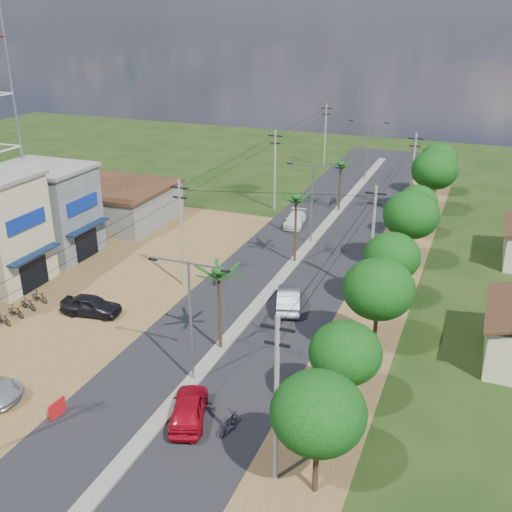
{
  "coord_description": "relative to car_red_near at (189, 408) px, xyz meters",
  "views": [
    {
      "loc": [
        14.98,
        -27.53,
        21.22
      ],
      "look_at": [
        -1.16,
        13.43,
        3.0
      ],
      "focal_mm": 42.0,
      "sensor_mm": 36.0,
      "label": 1
    }
  ],
  "objects": [
    {
      "name": "ground",
      "position": [
        -1.5,
        3.48,
        -0.79
      ],
      "size": [
        160.0,
        160.0,
        0.0
      ],
      "primitive_type": "plane",
      "color": "black",
      "rests_on": "ground"
    },
    {
      "name": "road",
      "position": [
        -1.5,
        18.48,
        -0.77
      ],
      "size": [
        12.0,
        110.0,
        0.04
      ],
      "primitive_type": "cube",
      "color": "black",
      "rests_on": "ground"
    },
    {
      "name": "median",
      "position": [
        -1.5,
        21.48,
        -0.7
      ],
      "size": [
        1.0,
        90.0,
        0.18
      ],
      "primitive_type": "cube",
      "color": "#605E56",
      "rests_on": "ground"
    },
    {
      "name": "dirt_lot_west",
      "position": [
        -16.5,
        11.48,
        -0.77
      ],
      "size": [
        18.0,
        46.0,
        0.04
      ],
      "primitive_type": "cube",
      "color": "brown",
      "rests_on": "ground"
    },
    {
      "name": "dirt_shoulder_east",
      "position": [
        7.0,
        18.48,
        -0.77
      ],
      "size": [
        5.0,
        90.0,
        0.03
      ],
      "primitive_type": "cube",
      "color": "brown",
      "rests_on": "ground"
    },
    {
      "name": "shophouse_grey",
      "position": [
        -23.48,
        17.48,
        3.38
      ],
      "size": [
        9.0,
        6.4,
        8.3
      ],
      "color": "#4C4F54",
      "rests_on": "ground"
    },
    {
      "name": "low_shed",
      "position": [
        -22.5,
        27.48,
        1.18
      ],
      "size": [
        10.4,
        10.4,
        3.95
      ],
      "color": "#605E56",
      "rests_on": "ground"
    },
    {
      "name": "tree_east_a",
      "position": [
        8.0,
        -2.52,
        3.7
      ],
      "size": [
        4.4,
        4.4,
        6.37
      ],
      "color": "black",
      "rests_on": "ground"
    },
    {
      "name": "tree_east_b",
      "position": [
        7.8,
        3.48,
        3.33
      ],
      "size": [
        4.0,
        4.0,
        5.83
      ],
      "color": "black",
      "rests_on": "ground"
    },
    {
      "name": "tree_east_c",
      "position": [
        8.2,
        10.48,
        4.08
      ],
      "size": [
        4.6,
        4.6,
        6.83
      ],
      "color": "black",
      "rests_on": "ground"
    },
    {
      "name": "tree_east_d",
      "position": [
        7.9,
        17.48,
        3.55
      ],
      "size": [
        4.2,
        4.2,
        6.13
      ],
      "color": "black",
      "rests_on": "ground"
    },
    {
      "name": "tree_east_e",
      "position": [
        8.1,
        25.48,
        4.3
      ],
      "size": [
        4.8,
        4.8,
        7.14
      ],
      "color": "black",
      "rests_on": "ground"
    },
    {
      "name": "tree_east_f",
      "position": [
        7.7,
        33.48,
        3.1
      ],
      "size": [
        3.8,
        3.8,
        5.52
      ],
      "color": "black",
      "rests_on": "ground"
    },
    {
      "name": "tree_east_g",
      "position": [
        8.3,
        41.48,
        4.45
      ],
      "size": [
        5.0,
        5.0,
        7.38
      ],
      "color": "black",
      "rests_on": "ground"
    },
    {
      "name": "tree_east_h",
      "position": [
        8.0,
        49.48,
        3.85
      ],
      "size": [
        4.4,
        4.4,
        6.52
      ],
      "color": "black",
      "rests_on": "ground"
    },
    {
      "name": "palm_median_near",
      "position": [
        -1.5,
        7.48,
        4.75
      ],
      "size": [
        2.0,
        2.0,
        6.15
      ],
      "color": "black",
      "rests_on": "ground"
    },
    {
      "name": "palm_median_mid",
      "position": [
        -1.5,
        23.48,
        5.11
      ],
      "size": [
        2.0,
        2.0,
        6.55
      ],
      "color": "black",
      "rests_on": "ground"
    },
    {
      "name": "palm_median_far",
      "position": [
        -1.5,
        39.48,
        4.48
      ],
      "size": [
        2.0,
        2.0,
        5.85
      ],
      "color": "black",
      "rests_on": "ground"
    },
    {
      "name": "streetlight_near",
      "position": [
        -1.5,
        3.48,
        4.0
      ],
      "size": [
        5.1,
        0.18,
        8.0
      ],
      "color": "gray",
      "rests_on": "ground"
    },
    {
      "name": "streetlight_mid",
      "position": [
        -1.5,
        28.48,
        4.0
      ],
      "size": [
        5.1,
        0.18,
        8.0
      ],
      "color": "gray",
      "rests_on": "ground"
    },
    {
      "name": "streetlight_far",
      "position": [
        -1.5,
        53.48,
        4.0
      ],
      "size": [
        5.1,
        0.18,
        8.0
      ],
      "color": "gray",
      "rests_on": "ground"
    },
    {
      "name": "utility_pole_w_b",
      "position": [
        -8.5,
        15.48,
        3.97
      ],
      "size": [
        1.6,
        0.24,
        9.0
      ],
      "color": "#605E56",
      "rests_on": "ground"
    },
    {
      "name": "utility_pole_w_c",
      "position": [
        -8.5,
        37.48,
        3.97
      ],
      "size": [
        1.6,
        0.24,
        9.0
      ],
      "color": "#605E56",
      "rests_on": "ground"
    },
    {
      "name": "utility_pole_w_d",
      "position": [
        -8.5,
        58.48,
        3.97
      ],
      "size": [
        1.6,
        0.24,
        9.0
      ],
      "color": "#605E56",
      "rests_on": "ground"
    },
    {
      "name": "utility_pole_e_a",
      "position": [
        6.0,
        -2.52,
        3.97
      ],
      "size": [
        1.6,
        0.24,
        9.0
      ],
      "color": "#605E56",
      "rests_on": "ground"
    },
    {
      "name": "utility_pole_e_b",
      "position": [
        6.0,
        19.48,
        3.97
      ],
      "size": [
        1.6,
        0.24,
        9.0
      ],
      "color": "#605E56",
      "rests_on": "ground"
    },
    {
      "name": "utility_pole_e_c",
      "position": [
        6.0,
        41.48,
        3.97
      ],
      "size": [
        1.6,
        0.24,
        9.0
      ],
      "color": "#605E56",
      "rests_on": "ground"
    },
    {
      "name": "car_red_near",
      "position": [
        0.0,
        0.0,
        0.0
      ],
      "size": [
        3.3,
        4.97,
        1.57
      ],
      "primitive_type": "imported",
      "rotation": [
        0.0,
        0.0,
        3.49
      ],
      "color": "maroon",
      "rests_on": "ground"
    },
    {
      "name": "car_silver_mid",
      "position": [
        0.82,
        14.84,
        0.01
      ],
      "size": [
        3.06,
        5.13,
        1.6
      ],
      "primitive_type": "imported",
      "rotation": [
        0.0,
        0.0,
        3.44
      ],
      "color": "gray",
      "rests_on": "ground"
    },
    {
      "name": "car_white_far",
      "position": [
        -4.57,
        32.97,
        -0.13
      ],
      "size": [
        2.38,
        4.71,
        1.31
      ],
      "primitive_type": "imported",
      "rotation": [
        0.0,
        0.0,
        0.12
      ],
      "color": "silver",
      "rests_on": "ground"
    },
    {
      "name": "car_parked_dark",
      "position": [
        -12.53,
        8.41,
        -0.02
      ],
      "size": [
        4.73,
        2.44,
        1.54
      ],
      "primitive_type": "imported",
      "rotation": [
        0.0,
        0.0,
        1.71
      ],
      "color": "black",
      "rests_on": "ground"
    },
    {
      "name": "moto_rider_east",
      "position": [
        2.4,
        -0.04,
        -0.29
      ],
      "size": [
        0.84,
        1.93,
        0.98
      ],
      "primitive_type": "imported",
      "rotation": [
        0.0,
        0.0,
        3.04
      ],
      "color": "black",
      "rests_on": "ground"
    },
    {
      "name": "moto_rider_west_a",
      "position": [
        -6.13,
        16.99,
        -0.36
      ],
      "size": [
        0.58,
        1.63,
        0.86
      ],
      "primitive_type": "imported",
      "rotation": [
        0.0,
        0.0,
        0.0
      ],
      "color": "black",
      "rests_on": "ground"
    },
    {
      "name": "moto_rider_west_b",
      "position": [
        -2.7,
        41.46,
        -0.27
      ],
      "size": [
        0.88,
        1.79,
        1.04
      ],
      "primitive_type": "imported",
      "rotation": [
        0.0,
        0.0,
        -0.24
      ],
      "color": "black",
      "rests_on": "ground"
    },
    {
      "name": "roadside_sign",
      "position": [
        -7.0,
        -2.44,
        -0.27
      ],
      "size": [
        0.16,
        1.26,
        1.05
      ],
      "rotation": [
        0.0,
        0.0,
        -0.06
      ],
      "color": "#AF1014",
      "rests_on": "ground"
    }
  ]
}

